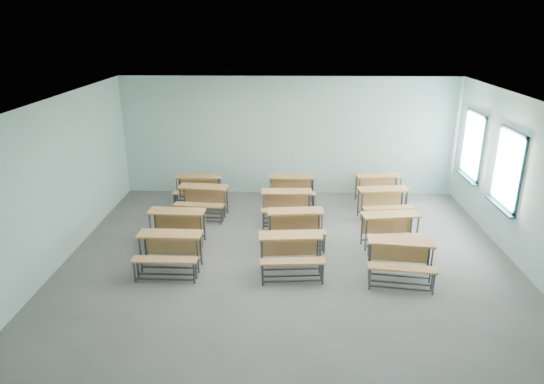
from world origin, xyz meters
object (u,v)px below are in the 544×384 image
at_px(desk_unit_r0c1, 291,249).
at_px(desk_unit_r0c2, 401,255).
at_px(desk_unit_r0c0, 169,247).
at_px(desk_unit_r3c0, 198,185).
at_px(desk_unit_r1c1, 296,223).
at_px(desk_unit_r2c2, 384,199).
at_px(desk_unit_r3c2, 380,185).
at_px(desk_unit_r1c0, 176,223).
at_px(desk_unit_r1c2, 391,227).
at_px(desk_unit_r2c1, 287,202).
at_px(desk_unit_r2c0, 203,197).
at_px(desk_unit_r3c1, 292,186).

xyz_separation_m(desk_unit_r0c1, desk_unit_r0c2, (2.01, -0.20, 0.00)).
distance_m(desk_unit_r0c0, desk_unit_r3c0, 3.64).
xyz_separation_m(desk_unit_r1c1, desk_unit_r2c2, (2.14, 1.49, 0.00)).
height_order(desk_unit_r2c2, desk_unit_r3c2, same).
relative_size(desk_unit_r2c2, desk_unit_r3c2, 0.99).
distance_m(desk_unit_r0c1, desk_unit_r1c0, 2.69).
bearing_deg(desk_unit_r1c2, desk_unit_r2c2, 77.17).
bearing_deg(desk_unit_r0c2, desk_unit_r1c0, 170.76).
bearing_deg(desk_unit_r0c1, desk_unit_r0c2, -10.18).
distance_m(desk_unit_r0c0, desk_unit_r0c1, 2.31).
relative_size(desk_unit_r1c2, desk_unit_r2c1, 1.06).
bearing_deg(desk_unit_r1c2, desk_unit_r2c1, 139.95).
relative_size(desk_unit_r2c0, desk_unit_r3c2, 0.98).
distance_m(desk_unit_r0c1, desk_unit_r3c2, 4.51).
height_order(desk_unit_r0c0, desk_unit_r2c2, same).
bearing_deg(desk_unit_r3c2, desk_unit_r1c2, -102.72).
bearing_deg(desk_unit_r3c1, desk_unit_r3c2, 3.47).
height_order(desk_unit_r0c1, desk_unit_r2c0, same).
bearing_deg(desk_unit_r3c0, desk_unit_r3c2, 1.56).
relative_size(desk_unit_r2c1, desk_unit_r3c1, 1.01).
height_order(desk_unit_r0c0, desk_unit_r3c1, same).
relative_size(desk_unit_r0c1, desk_unit_r0c2, 0.97).
bearing_deg(desk_unit_r0c1, desk_unit_r2c1, 87.34).
height_order(desk_unit_r0c1, desk_unit_r2c2, same).
height_order(desk_unit_r0c0, desk_unit_r0c2, same).
distance_m(desk_unit_r1c2, desk_unit_r2c1, 2.59).
xyz_separation_m(desk_unit_r1c1, desk_unit_r2c1, (-0.20, 1.25, 0.00)).
bearing_deg(desk_unit_r0c1, desk_unit_r1c0, 150.09).
bearing_deg(desk_unit_r0c2, desk_unit_r3c0, 146.60).
bearing_deg(desk_unit_r2c1, desk_unit_r3c0, 151.81).
height_order(desk_unit_r0c2, desk_unit_r3c1, same).
height_order(desk_unit_r3c0, desk_unit_r3c1, same).
xyz_separation_m(desk_unit_r3c0, desk_unit_r3c1, (2.43, 0.03, 0.00)).
bearing_deg(desk_unit_r3c1, desk_unit_r3c0, 179.75).
xyz_separation_m(desk_unit_r0c0, desk_unit_r1c2, (4.41, 1.11, 0.00)).
relative_size(desk_unit_r0c0, desk_unit_r2c2, 0.94).
height_order(desk_unit_r0c2, desk_unit_r2c2, same).
xyz_separation_m(desk_unit_r2c2, desk_unit_r3c2, (0.10, 1.12, 0.00)).
height_order(desk_unit_r0c1, desk_unit_r3c0, same).
bearing_deg(desk_unit_r3c1, desk_unit_r0c0, -123.62).
relative_size(desk_unit_r0c2, desk_unit_r2c1, 1.06).
bearing_deg(desk_unit_r3c2, desk_unit_r2c2, -102.63).
relative_size(desk_unit_r1c0, desk_unit_r1c2, 0.95).
bearing_deg(desk_unit_r2c2, desk_unit_r1c1, -152.24).
distance_m(desk_unit_r1c1, desk_unit_r3c1, 2.43).
relative_size(desk_unit_r1c2, desk_unit_r3c1, 1.07).
xyz_separation_m(desk_unit_r0c2, desk_unit_r1c2, (0.09, 1.30, 0.00)).
bearing_deg(desk_unit_r1c1, desk_unit_r3c0, 131.29).
bearing_deg(desk_unit_r1c0, desk_unit_r0c0, -81.17).
distance_m(desk_unit_r0c2, desk_unit_r3c0, 5.84).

